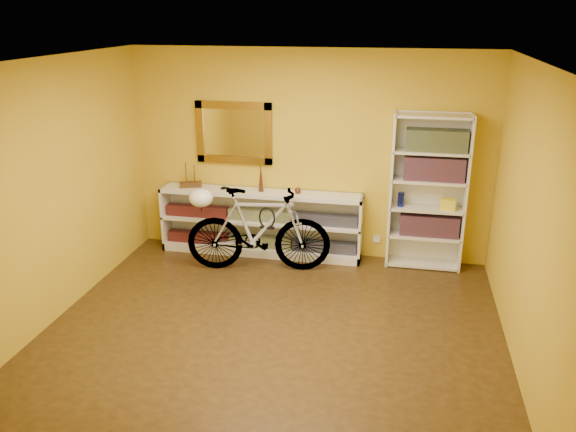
% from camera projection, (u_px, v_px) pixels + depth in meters
% --- Properties ---
extents(floor, '(4.50, 4.00, 0.01)m').
position_uv_depth(floor, '(274.00, 328.00, 5.80)').
color(floor, '#33210E').
rests_on(floor, ground).
extents(ceiling, '(4.50, 4.00, 0.01)m').
position_uv_depth(ceiling, '(272.00, 60.00, 4.92)').
color(ceiling, silver).
rests_on(ceiling, ground).
extents(back_wall, '(4.50, 0.01, 2.60)m').
position_uv_depth(back_wall, '(309.00, 155.00, 7.21)').
color(back_wall, gold).
rests_on(back_wall, ground).
extents(left_wall, '(0.01, 4.00, 2.60)m').
position_uv_depth(left_wall, '(54.00, 191.00, 5.78)').
color(left_wall, gold).
rests_on(left_wall, ground).
extents(right_wall, '(0.01, 4.00, 2.60)m').
position_uv_depth(right_wall, '(530.00, 222.00, 4.94)').
color(right_wall, gold).
rests_on(right_wall, ground).
extents(gilt_mirror, '(0.98, 0.06, 0.78)m').
position_uv_depth(gilt_mirror, '(234.00, 133.00, 7.27)').
color(gilt_mirror, brown).
rests_on(gilt_mirror, back_wall).
extents(wall_socket, '(0.09, 0.02, 0.09)m').
position_uv_depth(wall_socket, '(377.00, 239.00, 7.38)').
color(wall_socket, silver).
rests_on(wall_socket, back_wall).
extents(console_unit, '(2.60, 0.35, 0.85)m').
position_uv_depth(console_unit, '(260.00, 223.00, 7.44)').
color(console_unit, silver).
rests_on(console_unit, floor).
extents(cd_row_lower, '(2.50, 0.13, 0.14)m').
position_uv_depth(cd_row_lower, '(260.00, 242.00, 7.51)').
color(cd_row_lower, black).
rests_on(cd_row_lower, console_unit).
extents(cd_row_upper, '(2.50, 0.13, 0.14)m').
position_uv_depth(cd_row_upper, '(260.00, 215.00, 7.38)').
color(cd_row_upper, navy).
rests_on(cd_row_upper, console_unit).
extents(model_ship, '(0.30, 0.20, 0.33)m').
position_uv_depth(model_ship, '(190.00, 175.00, 7.41)').
color(model_ship, '#3D2611').
rests_on(model_ship, console_unit).
extents(toy_car, '(0.00, 0.00, 0.00)m').
position_uv_depth(toy_car, '(225.00, 189.00, 7.38)').
color(toy_car, black).
rests_on(toy_car, console_unit).
extents(bronze_ornament, '(0.06, 0.06, 0.37)m').
position_uv_depth(bronze_ornament, '(261.00, 177.00, 7.23)').
color(bronze_ornament, '#4E281A').
rests_on(bronze_ornament, console_unit).
extents(decorative_orb, '(0.08, 0.08, 0.08)m').
position_uv_depth(decorative_orb, '(298.00, 191.00, 7.19)').
color(decorative_orb, '#4E281A').
rests_on(decorative_orb, console_unit).
extents(bookcase, '(0.90, 0.30, 1.90)m').
position_uv_depth(bookcase, '(428.00, 193.00, 6.90)').
color(bookcase, silver).
rests_on(bookcase, floor).
extents(book_row_a, '(0.70, 0.22, 0.26)m').
position_uv_depth(book_row_a, '(429.00, 225.00, 7.03)').
color(book_row_a, maroon).
rests_on(book_row_a, bookcase).
extents(book_row_b, '(0.70, 0.22, 0.28)m').
position_uv_depth(book_row_b, '(434.00, 168.00, 6.79)').
color(book_row_b, maroon).
rests_on(book_row_b, bookcase).
extents(book_row_c, '(0.70, 0.22, 0.25)m').
position_uv_depth(book_row_c, '(437.00, 140.00, 6.68)').
color(book_row_c, '#173E51').
rests_on(book_row_c, bookcase).
extents(travel_mug, '(0.08, 0.08, 0.17)m').
position_uv_depth(travel_mug, '(401.00, 199.00, 6.97)').
color(travel_mug, '#151E96').
rests_on(travel_mug, bookcase).
extents(red_tin, '(0.17, 0.17, 0.20)m').
position_uv_depth(red_tin, '(414.00, 141.00, 6.76)').
color(red_tin, maroon).
rests_on(red_tin, bookcase).
extents(yellow_bag, '(0.19, 0.15, 0.13)m').
position_uv_depth(yellow_bag, '(449.00, 204.00, 6.86)').
color(yellow_bag, yellow).
rests_on(yellow_bag, bookcase).
extents(bicycle, '(0.73, 1.82, 1.04)m').
position_uv_depth(bicycle, '(259.00, 230.00, 6.93)').
color(bicycle, silver).
rests_on(bicycle, floor).
extents(helmet, '(0.29, 0.28, 0.22)m').
position_uv_depth(helmet, '(201.00, 198.00, 6.82)').
color(helmet, white).
rests_on(helmet, bicycle).
extents(u_lock, '(0.20, 0.02, 0.20)m').
position_uv_depth(u_lock, '(267.00, 218.00, 6.88)').
color(u_lock, black).
rests_on(u_lock, bicycle).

